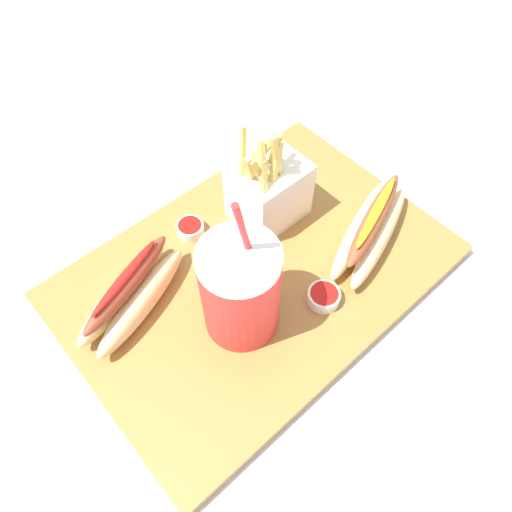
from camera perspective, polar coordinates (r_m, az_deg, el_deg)
name	(u,v)px	position (r m, az deg, el deg)	size (l,w,h in m)	color
ground_plane	(256,281)	(0.64, 0.00, -3.00)	(2.40, 2.40, 0.02)	silver
food_tray	(256,273)	(0.63, 0.00, -2.05)	(0.48, 0.33, 0.02)	olive
soda_cup	(240,290)	(0.52, -1.86, -4.05)	(0.09, 0.09, 0.21)	red
fries_basket	(269,190)	(0.64, 1.49, 7.80)	(0.09, 0.08, 0.16)	white
hot_dog_1	(371,229)	(0.64, 13.39, 3.15)	(0.19, 0.11, 0.06)	#E5C689
hot_dog_2	(131,293)	(0.59, -14.50, -4.29)	(0.17, 0.11, 0.07)	#E5C689
ketchup_cup_1	(324,296)	(0.59, 7.99, -4.73)	(0.04, 0.04, 0.02)	white
ketchup_cup_2	(190,228)	(0.65, -7.77, 3.26)	(0.04, 0.04, 0.02)	white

